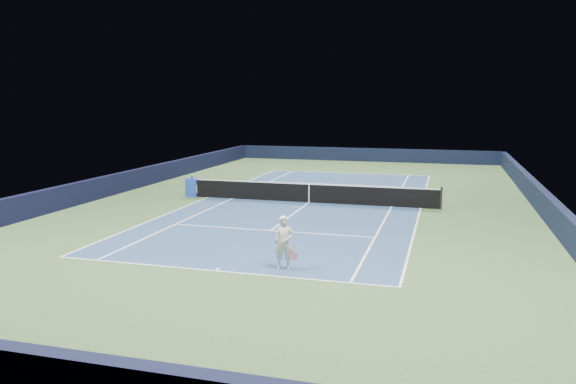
# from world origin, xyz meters

# --- Properties ---
(ground) EXTENTS (40.00, 40.00, 0.00)m
(ground) POSITION_xyz_m (0.00, 0.00, 0.00)
(ground) COLOR #36542D
(ground) RESTS_ON ground
(wall_far) EXTENTS (22.00, 0.35, 1.10)m
(wall_far) POSITION_xyz_m (0.00, 19.82, 0.55)
(wall_far) COLOR black
(wall_far) RESTS_ON ground
(wall_near) EXTENTS (22.00, 0.35, 1.10)m
(wall_near) POSITION_xyz_m (0.00, -19.82, 0.55)
(wall_near) COLOR black
(wall_near) RESTS_ON ground
(wall_right) EXTENTS (0.35, 40.00, 1.10)m
(wall_right) POSITION_xyz_m (10.82, 0.00, 0.55)
(wall_right) COLOR #101832
(wall_right) RESTS_ON ground
(wall_left) EXTENTS (0.35, 40.00, 1.10)m
(wall_left) POSITION_xyz_m (-10.82, 0.00, 0.55)
(wall_left) COLOR black
(wall_left) RESTS_ON ground
(court_surface) EXTENTS (10.97, 23.77, 0.01)m
(court_surface) POSITION_xyz_m (0.00, 0.00, 0.00)
(court_surface) COLOR navy
(court_surface) RESTS_ON ground
(baseline_far) EXTENTS (10.97, 0.08, 0.00)m
(baseline_far) POSITION_xyz_m (0.00, 11.88, 0.01)
(baseline_far) COLOR white
(baseline_far) RESTS_ON ground
(baseline_near) EXTENTS (10.97, 0.08, 0.00)m
(baseline_near) POSITION_xyz_m (0.00, -11.88, 0.01)
(baseline_near) COLOR white
(baseline_near) RESTS_ON ground
(sideline_doubles_right) EXTENTS (0.08, 23.77, 0.00)m
(sideline_doubles_right) POSITION_xyz_m (5.49, 0.00, 0.01)
(sideline_doubles_right) COLOR white
(sideline_doubles_right) RESTS_ON ground
(sideline_doubles_left) EXTENTS (0.08, 23.77, 0.00)m
(sideline_doubles_left) POSITION_xyz_m (-5.49, 0.00, 0.01)
(sideline_doubles_left) COLOR white
(sideline_doubles_left) RESTS_ON ground
(sideline_singles_right) EXTENTS (0.08, 23.77, 0.00)m
(sideline_singles_right) POSITION_xyz_m (4.12, 0.00, 0.01)
(sideline_singles_right) COLOR white
(sideline_singles_right) RESTS_ON ground
(sideline_singles_left) EXTENTS (0.08, 23.77, 0.00)m
(sideline_singles_left) POSITION_xyz_m (-4.12, 0.00, 0.01)
(sideline_singles_left) COLOR white
(sideline_singles_left) RESTS_ON ground
(service_line_far) EXTENTS (8.23, 0.08, 0.00)m
(service_line_far) POSITION_xyz_m (0.00, 6.40, 0.01)
(service_line_far) COLOR white
(service_line_far) RESTS_ON ground
(service_line_near) EXTENTS (8.23, 0.08, 0.00)m
(service_line_near) POSITION_xyz_m (0.00, -6.40, 0.01)
(service_line_near) COLOR white
(service_line_near) RESTS_ON ground
(center_service_line) EXTENTS (0.08, 12.80, 0.00)m
(center_service_line) POSITION_xyz_m (0.00, 0.00, 0.01)
(center_service_line) COLOR white
(center_service_line) RESTS_ON ground
(center_mark_far) EXTENTS (0.08, 0.30, 0.00)m
(center_mark_far) POSITION_xyz_m (0.00, 11.73, 0.01)
(center_mark_far) COLOR white
(center_mark_far) RESTS_ON ground
(center_mark_near) EXTENTS (0.08, 0.30, 0.00)m
(center_mark_near) POSITION_xyz_m (0.00, -11.73, 0.01)
(center_mark_near) COLOR white
(center_mark_near) RESTS_ON ground
(tennis_net) EXTENTS (12.90, 0.10, 1.07)m
(tennis_net) POSITION_xyz_m (0.00, 0.00, 0.50)
(tennis_net) COLOR black
(tennis_net) RESTS_ON ground
(sponsor_cube) EXTENTS (0.62, 0.55, 0.98)m
(sponsor_cube) POSITION_xyz_m (-6.40, 0.04, 0.49)
(sponsor_cube) COLOR blue
(sponsor_cube) RESTS_ON ground
(tennis_player) EXTENTS (0.79, 1.27, 1.78)m
(tennis_player) POSITION_xyz_m (1.94, -11.12, 0.83)
(tennis_player) COLOR silver
(tennis_player) RESTS_ON ground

